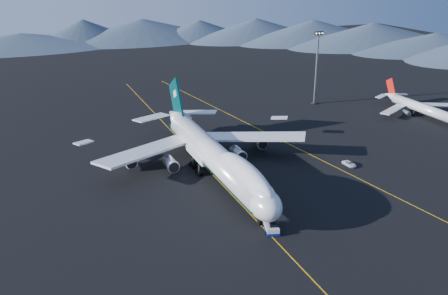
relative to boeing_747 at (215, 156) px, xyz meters
name	(u,v)px	position (x,y,z in m)	size (l,w,h in m)	color
ground	(215,177)	(0.00, -0.03, -5.81)	(500.00, 500.00, 0.00)	black
taxiway_line_main	(215,177)	(0.00, -0.03, -5.80)	(0.25, 220.00, 0.01)	#D99B0C
taxiway_line_side	(298,148)	(30.00, 9.97, -5.80)	(0.25, 200.00, 0.01)	#D99B0C
boeing_747	(215,156)	(0.00, 0.00, 0.00)	(59.62, 72.43, 19.37)	silver
pushback_tug	(271,227)	(0.99, -29.53, -5.09)	(4.12, 5.82, 2.30)	silver
second_jet	(419,107)	(86.24, 22.50, -2.66)	(32.43, 36.64, 10.43)	silver
service_van	(349,164)	(36.17, -6.86, -5.20)	(2.04, 4.44, 1.23)	silver
floodlight_mast	(316,68)	(60.36, 50.13, 8.05)	(3.38, 2.54, 27.37)	black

